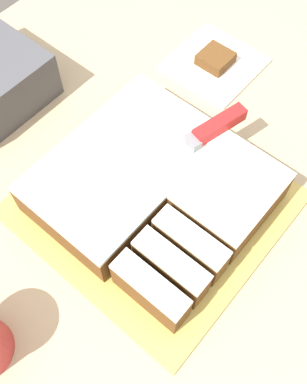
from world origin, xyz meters
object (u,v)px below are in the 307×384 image
at_px(cake, 153,188).
at_px(brownie, 215,59).
at_px(knife, 200,137).
at_px(cake_board, 154,203).

xyz_separation_m(cake, brownie, (0.30, 0.10, -0.02)).
bearing_deg(knife, cake_board, 9.64).
height_order(knife, brownie, knife).
relative_size(cake, brownie, 5.32).
bearing_deg(knife, cake, 6.52).
distance_m(cake_board, knife, 0.13).
distance_m(cake_board, brownie, 0.33).
relative_size(cake_board, knife, 1.28).
xyz_separation_m(knife, brownie, (0.21, 0.11, -0.07)).
bearing_deg(cake, brownie, 18.57).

